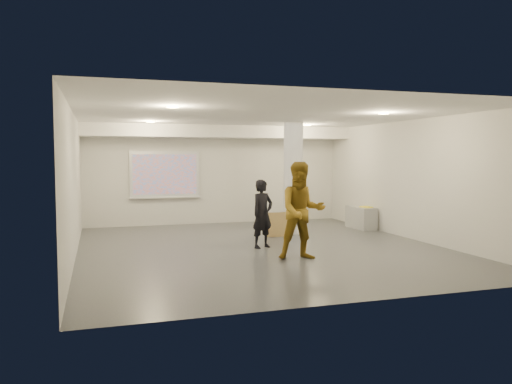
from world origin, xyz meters
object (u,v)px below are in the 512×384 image
object	(u,v)px
credenza	(361,218)
man	(302,211)
projection_screen	(165,175)
woman	(263,214)
column	(293,178)

from	to	relation	value
credenza	man	size ratio (longest dim) A/B	0.55
projection_screen	credenza	size ratio (longest dim) A/B	1.94
credenza	projection_screen	bearing A→B (deg)	154.96
woman	man	world-z (taller)	man
column	woman	distance (m)	2.45
woman	column	bearing A→B (deg)	27.47
projection_screen	woman	size ratio (longest dim) A/B	1.35
credenza	man	distance (m)	4.90
column	credenza	bearing A→B (deg)	6.39
column	projection_screen	size ratio (longest dim) A/B	1.43
column	man	bearing A→B (deg)	-108.98
man	column	bearing A→B (deg)	80.84
projection_screen	credenza	world-z (taller)	projection_screen
column	man	size ratio (longest dim) A/B	1.52
projection_screen	man	xyz separation A→B (m)	(1.97, -5.92, -0.54)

